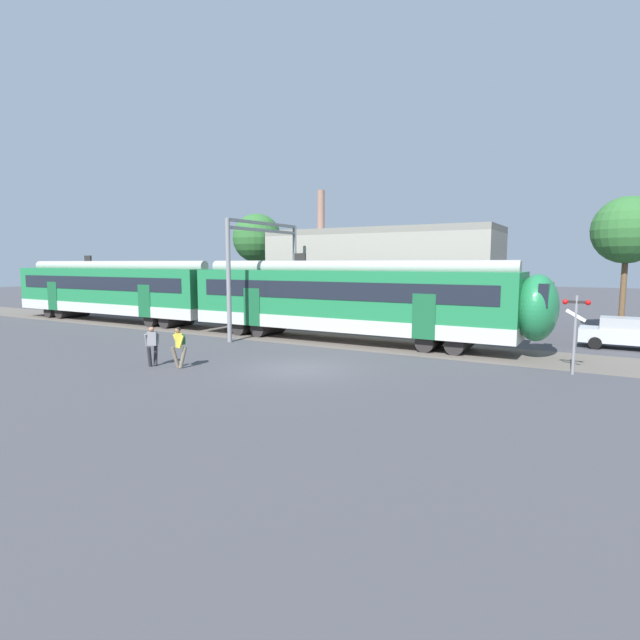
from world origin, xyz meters
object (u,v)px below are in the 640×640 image
pedestrian_yellow (179,344)px  parked_car_silver (624,333)px  pedestrian_grey (152,342)px  commuter_train (221,294)px  crossing_signal (575,322)px

pedestrian_yellow → parked_car_silver: size_ratio=0.42×
pedestrian_grey → pedestrian_yellow: 1.26m
pedestrian_grey → pedestrian_yellow: same height
pedestrian_grey → parked_car_silver: pedestrian_grey is taller
commuter_train → parked_car_silver: bearing=12.6°
pedestrian_yellow → parked_car_silver: 21.02m
commuter_train → pedestrian_yellow: bearing=-57.4°
commuter_train → pedestrian_grey: commuter_train is taller
parked_car_silver → crossing_signal: 7.83m
crossing_signal → pedestrian_grey: bearing=-155.3°
parked_car_silver → crossing_signal: (-1.80, -7.52, 1.23)m
pedestrian_grey → parked_car_silver: 22.13m
commuter_train → pedestrian_yellow: commuter_train is taller
commuter_train → pedestrian_grey: (4.75, -9.61, -1.26)m
commuter_train → pedestrian_grey: size_ratio=22.83×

